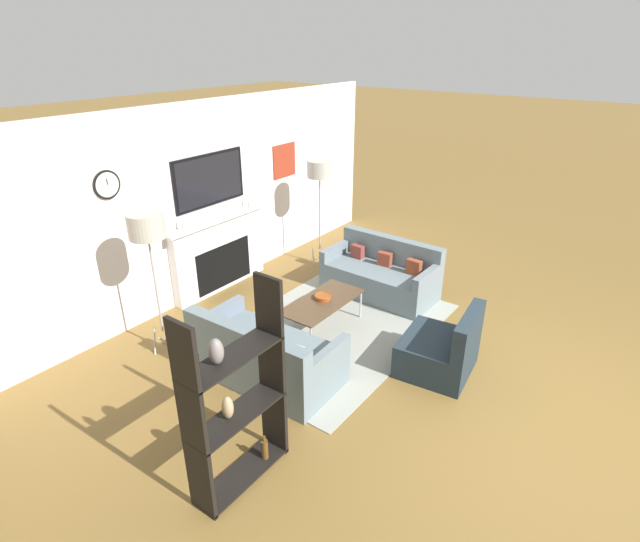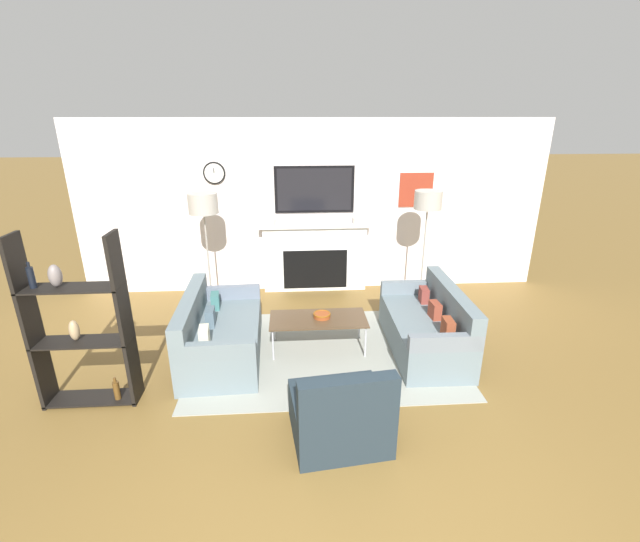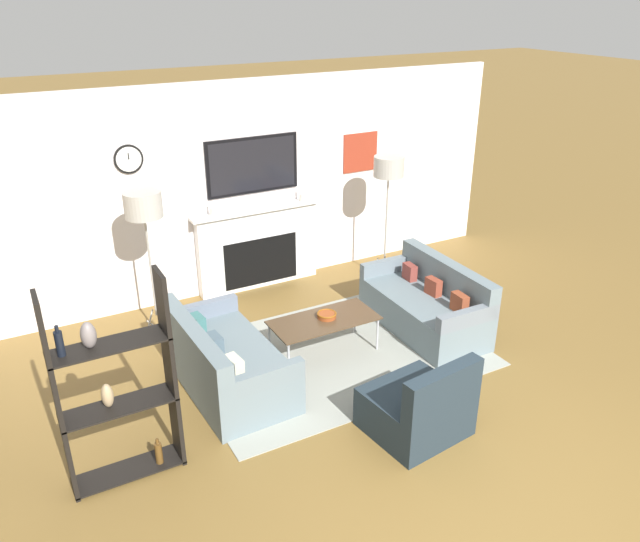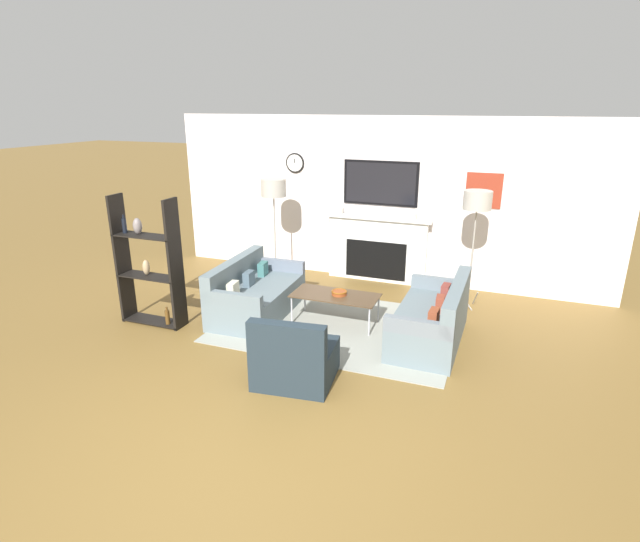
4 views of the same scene
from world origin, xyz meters
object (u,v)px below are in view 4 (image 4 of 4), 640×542
armchair (295,360)px  floor_lamp_right (477,202)px  floor_lamp_left (274,189)px  couch_left (255,295)px  coffee_table (335,297)px  shelf_unit (148,264)px  decorative_bowl (339,292)px  couch_right (433,321)px

armchair → floor_lamp_right: floor_lamp_right is taller
floor_lamp_left → floor_lamp_right: floor_lamp_left is taller
couch_left → coffee_table: couch_left is taller
couch_left → shelf_unit: 1.50m
coffee_table → decorative_bowl: decorative_bowl is taller
floor_lamp_left → floor_lamp_right: size_ratio=1.00×
floor_lamp_right → shelf_unit: (-3.99, -2.12, -0.73)m
coffee_table → floor_lamp_left: (-1.50, 1.26, 1.18)m
couch_left → floor_lamp_right: size_ratio=0.94×
coffee_table → couch_left: bearing=-175.6°
coffee_table → decorative_bowl: 0.08m
floor_lamp_left → couch_left: bearing=-76.9°
floor_lamp_left → shelf_unit: (-0.84, -2.12, -0.72)m
shelf_unit → decorative_bowl: bearing=20.3°
coffee_table → floor_lamp_right: floor_lamp_right is taller
armchair → floor_lamp_right: (1.56, 2.85, 1.31)m
couch_right → decorative_bowl: (-1.28, 0.12, 0.16)m
floor_lamp_left → coffee_table: bearing=-40.0°
floor_lamp_right → floor_lamp_left: bearing=180.0°
coffee_table → shelf_unit: shelf_unit is taller
armchair → floor_lamp_right: 3.50m
couch_left → floor_lamp_left: (-0.32, 1.35, 1.29)m
decorative_bowl → shelf_unit: 2.58m
armchair → coffee_table: armchair is taller
decorative_bowl → shelf_unit: shelf_unit is taller
couch_right → armchair: (-1.24, -1.50, -0.03)m
armchair → floor_lamp_left: size_ratio=0.52×
couch_left → decorative_bowl: (1.23, 0.12, 0.17)m
decorative_bowl → floor_lamp_right: (1.60, 1.24, 1.12)m
couch_left → couch_right: bearing=0.0°
coffee_table → floor_lamp_left: 2.29m
couch_right → floor_lamp_left: 3.39m
decorative_bowl → floor_lamp_left: bearing=141.4°
coffee_table → decorative_bowl: bearing=27.0°
armchair → floor_lamp_left: floor_lamp_left is taller
couch_left → coffee_table: bearing=4.4°
shelf_unit → coffee_table: bearing=20.2°
coffee_table → floor_lamp_right: size_ratio=0.67×
couch_left → armchair: 1.97m
floor_lamp_left → couch_right: bearing=-25.5°
floor_lamp_right → shelf_unit: bearing=-152.0°
armchair → shelf_unit: (-2.43, 0.73, 0.58)m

